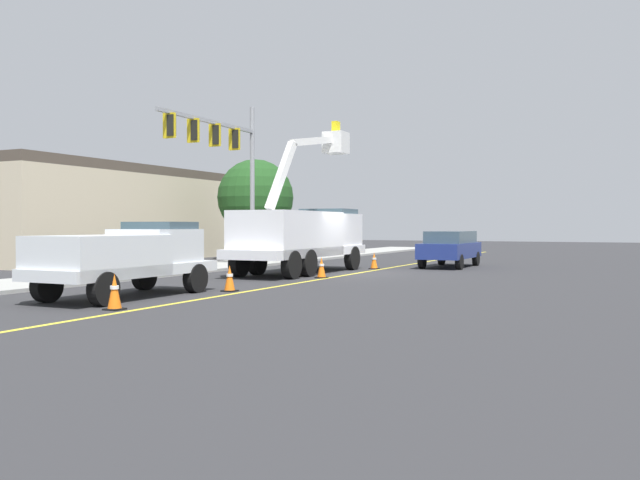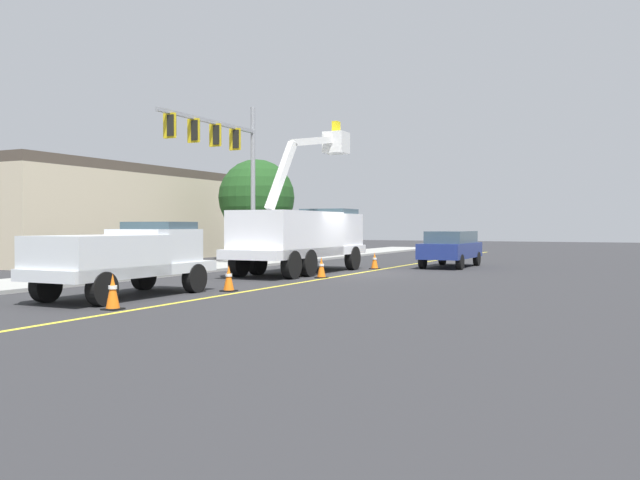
# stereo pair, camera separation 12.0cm
# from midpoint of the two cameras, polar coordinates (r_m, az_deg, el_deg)

# --- Properties ---
(ground) EXTENTS (120.00, 120.00, 0.00)m
(ground) POSITION_cam_midpoint_polar(r_m,az_deg,el_deg) (27.38, 2.87, -2.86)
(ground) COLOR #2D2D30
(sidewalk_far_side) EXTENTS (60.02, 4.01, 0.12)m
(sidewalk_far_side) POSITION_cam_midpoint_polar(r_m,az_deg,el_deg) (31.06, -9.98, -2.28)
(sidewalk_far_side) COLOR #9E9E99
(sidewalk_far_side) RESTS_ON ground
(lane_centre_stripe) EXTENTS (50.00, 0.50, 0.01)m
(lane_centre_stripe) POSITION_cam_midpoint_polar(r_m,az_deg,el_deg) (27.38, 2.87, -2.85)
(lane_centre_stripe) COLOR yellow
(lane_centre_stripe) RESTS_ON ground
(utility_bucket_truck) EXTENTS (8.22, 2.69, 6.35)m
(utility_bucket_truck) POSITION_cam_midpoint_polar(r_m,az_deg,el_deg) (27.64, -1.65, 0.49)
(utility_bucket_truck) COLOR white
(utility_bucket_truck) RESTS_ON ground
(service_pickup_truck) EXTENTS (5.61, 2.22, 2.06)m
(service_pickup_truck) POSITION_cam_midpoint_polar(r_m,az_deg,el_deg) (19.01, -16.35, -1.33)
(service_pickup_truck) COLOR silver
(service_pickup_truck) RESTS_ON ground
(passing_minivan) EXTENTS (4.81, 1.98, 1.69)m
(passing_minivan) POSITION_cam_midpoint_polar(r_m,az_deg,el_deg) (32.20, 10.88, -0.54)
(passing_minivan) COLOR navy
(passing_minivan) RESTS_ON ground
(traffic_cone_leading) EXTENTS (0.40, 0.40, 0.84)m
(traffic_cone_leading) POSITION_cam_midpoint_polar(r_m,az_deg,el_deg) (16.30, -17.22, -4.23)
(traffic_cone_leading) COLOR black
(traffic_cone_leading) RESTS_ON ground
(traffic_cone_mid_front) EXTENTS (0.40, 0.40, 0.78)m
(traffic_cone_mid_front) POSITION_cam_midpoint_polar(r_m,az_deg,el_deg) (20.12, -7.84, -3.25)
(traffic_cone_mid_front) COLOR black
(traffic_cone_mid_front) RESTS_ON ground
(traffic_cone_mid_rear) EXTENTS (0.40, 0.40, 0.78)m
(traffic_cone_mid_rear) POSITION_cam_midpoint_polar(r_m,az_deg,el_deg) (25.04, -0.01, -2.36)
(traffic_cone_mid_rear) COLOR black
(traffic_cone_mid_rear) RESTS_ON ground
(traffic_cone_trailing) EXTENTS (0.40, 0.40, 0.76)m
(traffic_cone_trailing) POSITION_cam_midpoint_polar(r_m,az_deg,el_deg) (30.32, 4.50, -1.76)
(traffic_cone_trailing) COLOR black
(traffic_cone_trailing) RESTS_ON ground
(traffic_signal_mast) EXTENTS (7.18, 0.59, 7.65)m
(traffic_signal_mast) POSITION_cam_midpoint_polar(r_m,az_deg,el_deg) (30.75, -8.25, 7.42)
(traffic_signal_mast) COLOR gray
(traffic_signal_mast) RESTS_ON ground
(commercial_building_backdrop) EXTENTS (18.53, 6.20, 5.26)m
(commercial_building_backdrop) POSITION_cam_midpoint_polar(r_m,az_deg,el_deg) (40.27, -16.77, 2.14)
(commercial_building_backdrop) COLOR beige
(commercial_building_backdrop) RESTS_ON ground
(street_tree_right) EXTENTS (4.33, 4.33, 5.73)m
(street_tree_right) POSITION_cam_midpoint_polar(r_m,az_deg,el_deg) (38.58, -5.58, 3.61)
(street_tree_right) COLOR brown
(street_tree_right) RESTS_ON ground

